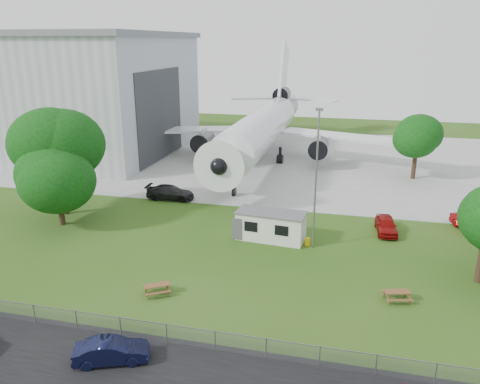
% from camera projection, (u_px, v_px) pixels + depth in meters
% --- Properties ---
extents(ground, '(160.00, 160.00, 0.00)m').
position_uv_depth(ground, '(201.00, 269.00, 36.95)').
color(ground, '#416523').
extents(asphalt_strip, '(120.00, 8.00, 0.02)m').
position_uv_depth(asphalt_strip, '(125.00, 379.00, 24.92)').
color(asphalt_strip, black).
rests_on(asphalt_strip, ground).
extents(concrete_apron, '(120.00, 46.00, 0.03)m').
position_uv_depth(concrete_apron, '(278.00, 158.00, 72.08)').
color(concrete_apron, '#B7B7B2').
rests_on(concrete_apron, ground).
extents(hangar, '(43.00, 31.00, 18.55)m').
position_uv_depth(hangar, '(46.00, 91.00, 75.84)').
color(hangar, '#B2B7BC').
rests_on(hangar, ground).
extents(airliner, '(46.36, 47.73, 17.69)m').
position_uv_depth(airliner, '(263.00, 126.00, 68.93)').
color(airliner, white).
rests_on(airliner, ground).
extents(site_cabin, '(6.86, 3.28, 2.62)m').
position_uv_depth(site_cabin, '(271.00, 226.00, 42.17)').
color(site_cabin, silver).
rests_on(site_cabin, ground).
extents(picnic_west, '(2.32, 2.23, 0.76)m').
position_uv_depth(picnic_west, '(157.00, 294.00, 33.30)').
color(picnic_west, brown).
rests_on(picnic_west, ground).
extents(picnic_east, '(2.14, 1.93, 0.76)m').
position_uv_depth(picnic_east, '(396.00, 301.00, 32.42)').
color(picnic_east, brown).
rests_on(picnic_east, ground).
extents(fence, '(58.00, 0.04, 1.30)m').
position_uv_depth(fence, '(152.00, 340.00, 28.16)').
color(fence, gray).
rests_on(fence, ground).
extents(lamp_mast, '(0.16, 0.16, 12.00)m').
position_uv_depth(lamp_mast, '(316.00, 182.00, 39.00)').
color(lamp_mast, slate).
rests_on(lamp_mast, ground).
extents(tree_west_big, '(9.09, 9.09, 11.49)m').
position_uv_depth(tree_west_big, '(59.00, 149.00, 46.75)').
color(tree_west_big, '#382619').
rests_on(tree_west_big, ground).
extents(tree_west_small, '(7.57, 7.57, 8.60)m').
position_uv_depth(tree_west_small, '(57.00, 177.00, 44.51)').
color(tree_west_small, '#382619').
rests_on(tree_west_small, ground).
extents(tree_far_apron, '(5.99, 5.99, 8.42)m').
position_uv_depth(tree_far_apron, '(417.00, 138.00, 59.60)').
color(tree_far_apron, '#382619').
rests_on(tree_far_apron, ground).
extents(car_centre_sedan, '(4.39, 2.86, 1.37)m').
position_uv_depth(car_centre_sedan, '(111.00, 351.00, 26.08)').
color(car_centre_sedan, black).
rests_on(car_centre_sedan, ground).
extents(car_ne_hatch, '(2.12, 4.56, 1.51)m').
position_uv_depth(car_ne_hatch, '(386.00, 225.00, 43.76)').
color(car_ne_hatch, maroon).
rests_on(car_ne_hatch, ground).
extents(car_ne_sedan, '(3.58, 5.02, 1.57)m').
position_uv_depth(car_ne_sedan, '(473.00, 224.00, 43.90)').
color(car_ne_sedan, maroon).
rests_on(car_ne_sedan, ground).
extents(car_apron_van, '(5.56, 2.49, 1.58)m').
position_uv_depth(car_apron_van, '(170.00, 193.00, 53.08)').
color(car_apron_van, black).
rests_on(car_apron_van, ground).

